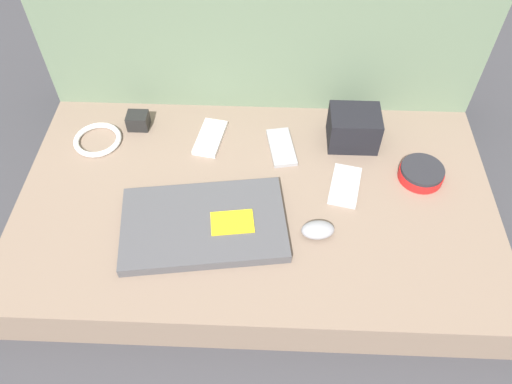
% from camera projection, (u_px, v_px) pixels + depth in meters
% --- Properties ---
extents(ground_plane, '(8.00, 8.00, 0.00)m').
position_uv_depth(ground_plane, '(256.00, 226.00, 1.21)').
color(ground_plane, '#38383D').
extents(couch_seat, '(1.07, 0.62, 0.11)m').
position_uv_depth(couch_seat, '(256.00, 212.00, 1.17)').
color(couch_seat, '#7A6656').
rests_on(couch_seat, ground_plane).
extents(couch_backrest, '(1.07, 0.20, 0.54)m').
position_uv_depth(couch_backrest, '(263.00, 31.00, 1.26)').
color(couch_backrest, '#60755B').
rests_on(couch_backrest, ground_plane).
extents(laptop, '(0.37, 0.26, 0.03)m').
position_uv_depth(laptop, '(204.00, 224.00, 1.06)').
color(laptop, '#47474C').
rests_on(laptop, couch_seat).
extents(computer_mouse, '(0.08, 0.05, 0.03)m').
position_uv_depth(computer_mouse, '(318.00, 230.00, 1.05)').
color(computer_mouse, gray).
rests_on(computer_mouse, couch_seat).
extents(speaker_puck, '(0.10, 0.10, 0.03)m').
position_uv_depth(speaker_puck, '(421.00, 173.00, 1.15)').
color(speaker_puck, red).
rests_on(speaker_puck, couch_seat).
extents(phone_silver, '(0.08, 0.13, 0.01)m').
position_uv_depth(phone_silver, '(210.00, 138.00, 1.24)').
color(phone_silver, silver).
rests_on(phone_silver, couch_seat).
extents(phone_black, '(0.08, 0.13, 0.01)m').
position_uv_depth(phone_black, '(281.00, 147.00, 1.22)').
color(phone_black, '#99999E').
rests_on(phone_black, couch_seat).
extents(phone_small, '(0.09, 0.13, 0.01)m').
position_uv_depth(phone_small, '(345.00, 186.00, 1.14)').
color(phone_small, '#B7B7BC').
rests_on(phone_small, couch_seat).
extents(camera_pouch, '(0.12, 0.10, 0.09)m').
position_uv_depth(camera_pouch, '(354.00, 128.00, 1.20)').
color(camera_pouch, black).
rests_on(camera_pouch, couch_seat).
extents(charger_brick, '(0.05, 0.04, 0.04)m').
position_uv_depth(charger_brick, '(138.00, 121.00, 1.25)').
color(charger_brick, black).
rests_on(charger_brick, couch_seat).
extents(cable_coil, '(0.12, 0.12, 0.01)m').
position_uv_depth(cable_coil, '(98.00, 140.00, 1.23)').
color(cable_coil, white).
rests_on(cable_coil, couch_seat).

